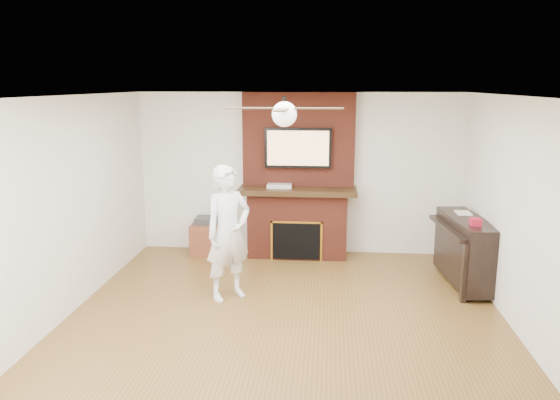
# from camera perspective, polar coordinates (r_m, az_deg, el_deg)

# --- Properties ---
(room_shell) EXTENTS (5.36, 5.86, 2.86)m
(room_shell) POSITION_cam_1_polar(r_m,az_deg,el_deg) (5.83, 0.44, -1.61)
(room_shell) COLOR brown
(room_shell) RESTS_ON ground
(fireplace) EXTENTS (1.78, 0.64, 2.50)m
(fireplace) POSITION_cam_1_polar(r_m,az_deg,el_deg) (8.36, 1.88, 0.83)
(fireplace) COLOR maroon
(fireplace) RESTS_ON ground
(tv) EXTENTS (1.00, 0.08, 0.60)m
(tv) POSITION_cam_1_polar(r_m,az_deg,el_deg) (8.21, 1.90, 5.46)
(tv) COLOR black
(tv) RESTS_ON fireplace
(ceiling_fan) EXTENTS (1.21, 1.21, 0.31)m
(ceiling_fan) POSITION_cam_1_polar(r_m,az_deg,el_deg) (5.67, 0.46, 9.07)
(ceiling_fan) COLOR black
(ceiling_fan) RESTS_ON room_shell
(person) EXTENTS (0.73, 0.71, 1.67)m
(person) POSITION_cam_1_polar(r_m,az_deg,el_deg) (6.71, -5.44, -3.45)
(person) COLOR white
(person) RESTS_ON ground
(side_table) EXTENTS (0.51, 0.51, 0.59)m
(side_table) POSITION_cam_1_polar(r_m,az_deg,el_deg) (8.66, -7.45, -3.82)
(side_table) COLOR brown
(side_table) RESTS_ON ground
(piano) EXTENTS (0.65, 1.42, 1.00)m
(piano) POSITION_cam_1_polar(r_m,az_deg,el_deg) (7.63, 18.77, -4.88)
(piano) COLOR black
(piano) RESTS_ON ground
(cable_box) EXTENTS (0.38, 0.22, 0.05)m
(cable_box) POSITION_cam_1_polar(r_m,az_deg,el_deg) (8.27, -0.06, 1.49)
(cable_box) COLOR silver
(cable_box) RESTS_ON fireplace
(candle_orange) EXTENTS (0.07, 0.07, 0.10)m
(candle_orange) POSITION_cam_1_polar(r_m,az_deg,el_deg) (8.38, 0.42, -5.80)
(candle_orange) COLOR orange
(candle_orange) RESTS_ON ground
(candle_green) EXTENTS (0.07, 0.07, 0.09)m
(candle_green) POSITION_cam_1_polar(r_m,az_deg,el_deg) (8.41, 0.95, -5.80)
(candle_green) COLOR #3F8033
(candle_green) RESTS_ON ground
(candle_cream) EXTENTS (0.08, 0.08, 0.12)m
(candle_cream) POSITION_cam_1_polar(r_m,az_deg,el_deg) (8.42, 2.20, -5.68)
(candle_cream) COLOR beige
(candle_cream) RESTS_ON ground
(candle_blue) EXTENTS (0.06, 0.06, 0.07)m
(candle_blue) POSITION_cam_1_polar(r_m,az_deg,el_deg) (8.40, 2.46, -5.89)
(candle_blue) COLOR #2C4D86
(candle_blue) RESTS_ON ground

